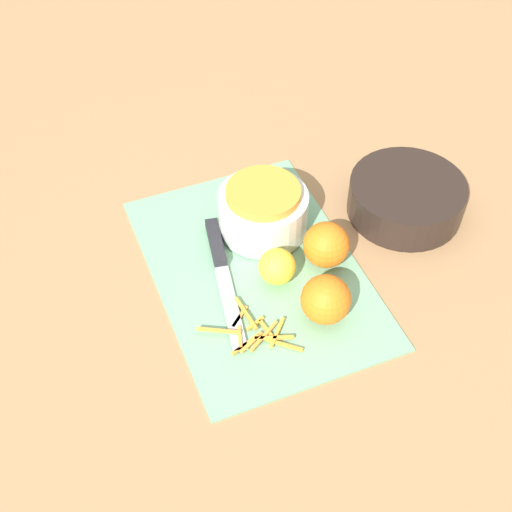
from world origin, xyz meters
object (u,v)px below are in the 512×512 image
object	(u,v)px
knife	(219,258)
lemon	(277,267)
bowl_speckled	(263,209)
bowl_dark	(406,198)
orange_right	(326,245)
orange_left	(326,300)

from	to	relation	value
knife	lemon	distance (m)	0.10
bowl_speckled	bowl_dark	size ratio (longest dim) A/B	0.75
bowl_dark	lemon	distance (m)	0.27
bowl_dark	bowl_speckled	bearing A→B (deg)	-101.56
orange_right	lemon	size ratio (longest dim) A/B	1.27
lemon	bowl_dark	bearing A→B (deg)	103.51
bowl_dark	lemon	xyz separation A→B (m)	(0.06, -0.26, 0.00)
bowl_speckled	lemon	bearing A→B (deg)	-11.53
orange_left	orange_right	world-z (taller)	orange_left
bowl_speckled	bowl_dark	world-z (taller)	bowl_speckled
orange_left	orange_right	xyz separation A→B (m)	(-0.10, 0.05, -0.00)
bowl_dark	orange_right	xyz separation A→B (m)	(0.06, -0.17, 0.01)
knife	orange_right	distance (m)	0.17
bowl_speckled	knife	bearing A→B (deg)	-64.81
bowl_dark	orange_left	world-z (taller)	orange_left
bowl_dark	orange_right	world-z (taller)	orange_right
bowl_speckled	lemon	xyz separation A→B (m)	(0.11, -0.02, -0.01)
bowl_speckled	orange_left	size ratio (longest dim) A/B	1.97
bowl_dark	orange_right	bearing A→B (deg)	-72.32
orange_left	lemon	distance (m)	0.10
bowl_speckled	orange_right	bearing A→B (deg)	30.72
bowl_dark	orange_right	size ratio (longest dim) A/B	2.64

